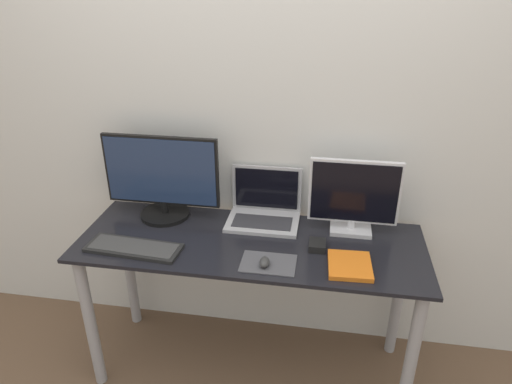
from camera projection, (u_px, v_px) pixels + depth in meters
name	position (u px, v px, depth m)	size (l,w,h in m)	color
wall_back	(262.00, 121.00, 2.22)	(7.00, 0.05, 2.50)	silver
desk	(250.00, 268.00, 2.18)	(1.61, 0.58, 0.78)	black
monitor_left	(162.00, 179.00, 2.25)	(0.58, 0.25, 0.43)	black
monitor_right	(354.00, 197.00, 2.12)	(0.42, 0.14, 0.36)	silver
laptop	(264.00, 208.00, 2.28)	(0.35, 0.25, 0.26)	#ADADB2
keyboard	(134.00, 248.00, 2.05)	(0.44, 0.18, 0.02)	black
mousepad	(268.00, 263.00, 1.95)	(0.24, 0.16, 0.00)	#47474C
mouse	(265.00, 262.00, 1.93)	(0.04, 0.07, 0.03)	#333333
book	(350.00, 265.00, 1.93)	(0.19, 0.21, 0.02)	orange
power_brick	(317.00, 245.00, 2.06)	(0.08, 0.09, 0.03)	black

